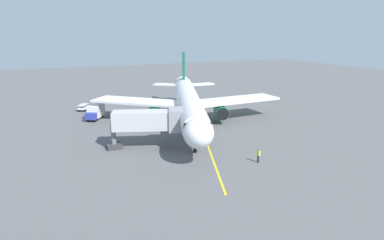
{
  "coord_description": "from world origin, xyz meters",
  "views": [
    {
      "loc": [
        21.59,
        51.15,
        15.44
      ],
      "look_at": [
        2.64,
        8.32,
        3.0
      ],
      "focal_mm": 30.91,
      "sensor_mm": 36.0,
      "label": 1
    }
  ],
  "objects": [
    {
      "name": "airplane",
      "position": [
        -0.14,
        0.52,
        4.0
      ],
      "size": [
        32.79,
        39.05,
        11.5
      ],
      "color": "white",
      "rests_on": "ground"
    },
    {
      "name": "baggage_cart_near_nose",
      "position": [
        15.31,
        -17.78,
        0.66
      ],
      "size": [
        2.43,
        2.95,
        1.27
      ],
      "color": "white",
      "rests_on": "ground"
    },
    {
      "name": "ground_plane",
      "position": [
        0.0,
        0.0,
        0.0
      ],
      "size": [
        220.0,
        220.0,
        0.0
      ],
      "primitive_type": "plane",
      "color": "#565659"
    },
    {
      "name": "box_truck_portside",
      "position": [
        14.04,
        -9.73,
        1.39
      ],
      "size": [
        4.06,
        4.94,
        2.62
      ],
      "color": "#2D3899",
      "rests_on": "ground"
    },
    {
      "name": "apron_lead_in_line",
      "position": [
        -0.05,
        6.79,
        0.01
      ],
      "size": [
        13.64,
        37.76,
        0.01
      ],
      "primitive_type": "cube",
      "rotation": [
        0.0,
        0.0,
        -0.34
      ],
      "color": "yellow",
      "rests_on": "ground"
    },
    {
      "name": "jet_bridge",
      "position": [
        8.7,
        9.35,
        3.76
      ],
      "size": [
        11.33,
        6.22,
        5.4
      ],
      "color": "#B7B7BC",
      "rests_on": "ground"
    },
    {
      "name": "ground_crew_marshaller",
      "position": [
        -1.14,
        19.83,
        0.89
      ],
      "size": [
        0.35,
        0.45,
        1.71
      ],
      "color": "#23232D",
      "rests_on": "ground"
    }
  ]
}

